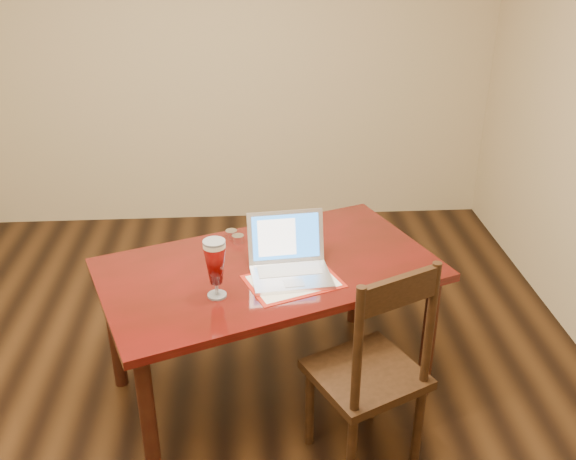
{
  "coord_description": "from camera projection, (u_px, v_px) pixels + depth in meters",
  "views": [
    {
      "loc": [
        0.38,
        -2.29,
        2.26
      ],
      "look_at": [
        0.55,
        0.34,
        0.94
      ],
      "focal_mm": 40.0,
      "sensor_mm": 36.0,
      "label": 1
    }
  ],
  "objects": [
    {
      "name": "dining_chair",
      "position": [
        371.0,
        372.0,
        2.74
      ],
      "size": [
        0.58,
        0.57,
        1.04
      ],
      "rotation": [
        0.0,
        0.0,
        0.45
      ],
      "color": "black",
      "rests_on": "ground"
    },
    {
      "name": "room_shell",
      "position": [
        137.0,
        68.0,
        2.25
      ],
      "size": [
        4.51,
        5.01,
        2.71
      ],
      "color": "tan",
      "rests_on": "ground"
    },
    {
      "name": "dining_table",
      "position": [
        268.0,
        281.0,
        3.08
      ],
      "size": [
        1.78,
        1.39,
        1.01
      ],
      "rotation": [
        0.0,
        0.0,
        0.37
      ],
      "color": "#4E0B0A",
      "rests_on": "ground"
    },
    {
      "name": "ground",
      "position": [
        176.0,
        442.0,
        3.04
      ],
      "size": [
        5.0,
        5.0,
        0.0
      ],
      "primitive_type": "plane",
      "color": "black",
      "rests_on": "ground"
    }
  ]
}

